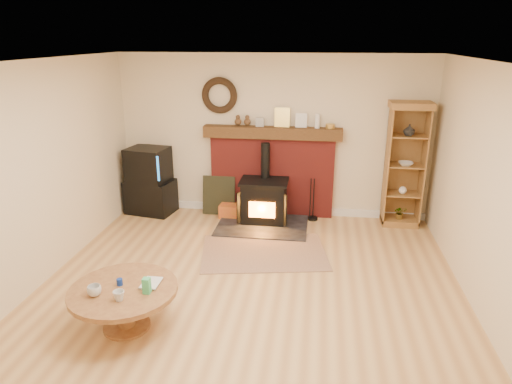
# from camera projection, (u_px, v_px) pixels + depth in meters

# --- Properties ---
(ground) EXTENTS (5.50, 5.50, 0.00)m
(ground) POSITION_uv_depth(u_px,v_px,m) (246.00, 299.00, 5.19)
(ground) COLOR #B9844D
(ground) RESTS_ON ground
(room_shell) EXTENTS (5.02, 5.52, 2.61)m
(room_shell) POSITION_uv_depth(u_px,v_px,m) (245.00, 151.00, 4.72)
(room_shell) COLOR beige
(room_shell) RESTS_ON ground
(chimney_breast) EXTENTS (2.20, 0.22, 1.78)m
(chimney_breast) POSITION_uv_depth(u_px,v_px,m) (272.00, 168.00, 7.43)
(chimney_breast) COLOR maroon
(chimney_breast) RESTS_ON ground
(wood_stove) EXTENTS (1.40, 1.00, 1.26)m
(wood_stove) POSITION_uv_depth(u_px,v_px,m) (264.00, 203.00, 7.22)
(wood_stove) COLOR black
(wood_stove) RESTS_ON ground
(area_rug) EXTENTS (1.88, 1.45, 0.01)m
(area_rug) POSITION_uv_depth(u_px,v_px,m) (264.00, 252.00, 6.31)
(area_rug) COLOR brown
(area_rug) RESTS_ON ground
(tv_unit) EXTENTS (0.84, 0.65, 1.11)m
(tv_unit) POSITION_uv_depth(u_px,v_px,m) (150.00, 182.00, 7.60)
(tv_unit) COLOR black
(tv_unit) RESTS_ON ground
(curio_cabinet) EXTENTS (0.62, 0.45, 1.93)m
(curio_cabinet) POSITION_uv_depth(u_px,v_px,m) (405.00, 165.00, 7.00)
(curio_cabinet) COLOR #8F5E2E
(curio_cabinet) RESTS_ON ground
(firelog_box) EXTENTS (0.37, 0.25, 0.22)m
(firelog_box) POSITION_uv_depth(u_px,v_px,m) (231.00, 211.00, 7.49)
(firelog_box) COLOR orange
(firelog_box) RESTS_ON ground
(leaning_painting) EXTENTS (0.54, 0.14, 0.64)m
(leaning_painting) POSITION_uv_depth(u_px,v_px,m) (219.00, 195.00, 7.59)
(leaning_painting) COLOR black
(leaning_painting) RESTS_ON ground
(fire_tools) EXTENTS (0.16, 0.16, 0.70)m
(fire_tools) POSITION_uv_depth(u_px,v_px,m) (312.00, 214.00, 7.41)
(fire_tools) COLOR black
(fire_tools) RESTS_ON ground
(coffee_table) EXTENTS (1.08, 1.08, 0.62)m
(coffee_table) POSITION_uv_depth(u_px,v_px,m) (124.00, 296.00, 4.57)
(coffee_table) COLOR brown
(coffee_table) RESTS_ON ground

